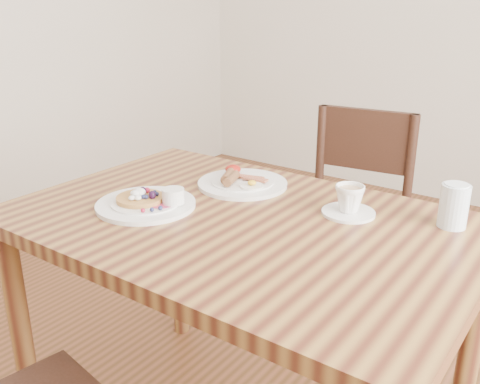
{
  "coord_description": "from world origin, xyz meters",
  "views": [
    {
      "loc": [
        0.75,
        -1.03,
        1.29
      ],
      "look_at": [
        0.0,
        0.0,
        0.82
      ],
      "focal_mm": 40.0,
      "sensor_mm": 36.0,
      "label": 1
    }
  ],
  "objects": [
    {
      "name": "teacup_saucer",
      "position": [
        0.22,
        0.19,
        0.78
      ],
      "size": [
        0.14,
        0.14,
        0.08
      ],
      "color": "white",
      "rests_on": "dining_table"
    },
    {
      "name": "chair_far",
      "position": [
        -0.03,
        0.77,
        0.49
      ],
      "size": [
        0.47,
        0.47,
        0.88
      ],
      "rotation": [
        0.0,
        0.0,
        3.27
      ],
      "color": "black",
      "rests_on": "ground"
    },
    {
      "name": "pancake_plate",
      "position": [
        -0.25,
        -0.09,
        0.76
      ],
      "size": [
        0.27,
        0.27,
        0.06
      ],
      "color": "white",
      "rests_on": "dining_table"
    },
    {
      "name": "breakfast_plate",
      "position": [
        -0.14,
        0.2,
        0.76
      ],
      "size": [
        0.27,
        0.27,
        0.04
      ],
      "color": "white",
      "rests_on": "dining_table"
    },
    {
      "name": "water_glass",
      "position": [
        0.46,
        0.26,
        0.8
      ],
      "size": [
        0.07,
        0.07,
        0.11
      ],
      "primitive_type": "cylinder",
      "color": "silver",
      "rests_on": "dining_table"
    },
    {
      "name": "dining_table",
      "position": [
        0.0,
        0.0,
        0.65
      ],
      "size": [
        1.2,
        0.8,
        0.75
      ],
      "color": "olive",
      "rests_on": "ground"
    }
  ]
}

